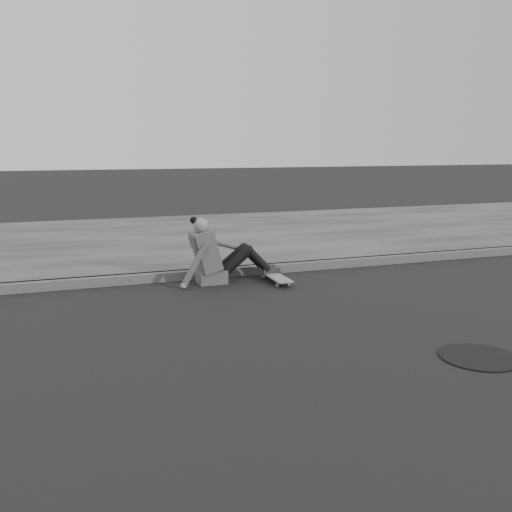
# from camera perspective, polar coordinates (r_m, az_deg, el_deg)

# --- Properties ---
(ground) EXTENTS (80.00, 80.00, 0.00)m
(ground) POSITION_cam_1_polar(r_m,az_deg,el_deg) (5.44, 2.88, -7.93)
(ground) COLOR black
(ground) RESTS_ON ground
(curb) EXTENTS (24.00, 0.16, 0.12)m
(curb) POSITION_cam_1_polar(r_m,az_deg,el_deg) (7.78, -4.32, -1.68)
(curb) COLOR #515151
(curb) RESTS_ON ground
(sidewalk) EXTENTS (24.00, 6.00, 0.12)m
(sidewalk) POSITION_cam_1_polar(r_m,az_deg,el_deg) (10.68, -8.57, 1.68)
(sidewalk) COLOR #3E3E3E
(sidewalk) RESTS_ON ground
(manhole) EXTENTS (0.66, 0.66, 0.01)m
(manhole) POSITION_cam_1_polar(r_m,az_deg,el_deg) (5.24, 21.41, -9.40)
(manhole) COLOR black
(manhole) RESTS_ON ground
(skateboard) EXTENTS (0.20, 0.78, 0.09)m
(skateboard) POSITION_cam_1_polar(r_m,az_deg,el_deg) (7.48, 1.96, -2.09)
(skateboard) COLOR gray
(skateboard) RESTS_ON ground
(seated_woman) EXTENTS (1.38, 0.46, 0.88)m
(seated_woman) POSITION_cam_1_polar(r_m,az_deg,el_deg) (7.42, -4.01, 0.07)
(seated_woman) COLOR #4C4C4F
(seated_woman) RESTS_ON ground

